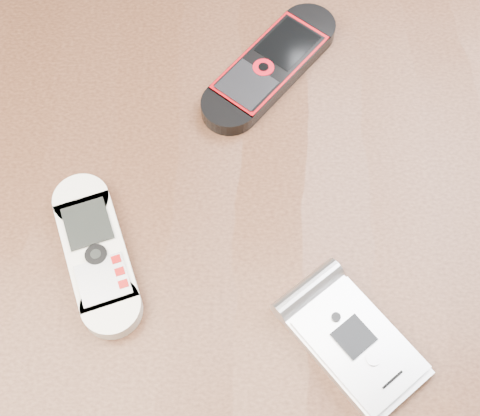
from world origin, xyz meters
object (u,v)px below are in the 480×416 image
motorola_razr (355,343)px  nokia_black_red (270,66)px  nokia_white (96,253)px  table (235,262)px

motorola_razr → nokia_black_red: bearing=63.8°
nokia_white → table: bearing=-0.1°
table → nokia_black_red: nokia_black_red is taller
table → motorola_razr: bearing=-50.7°
nokia_black_red → nokia_white: bearing=-88.2°
nokia_white → nokia_black_red: (0.14, 0.18, 0.00)m
nokia_white → motorola_razr: size_ratio=1.21×
nokia_black_red → table: bearing=-63.3°
nokia_white → nokia_black_red: 0.23m
nokia_white → motorola_razr: motorola_razr is taller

